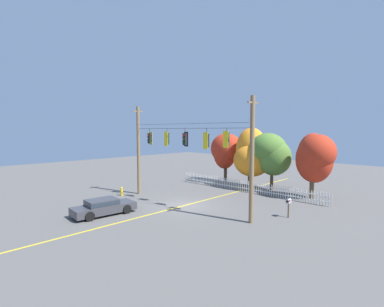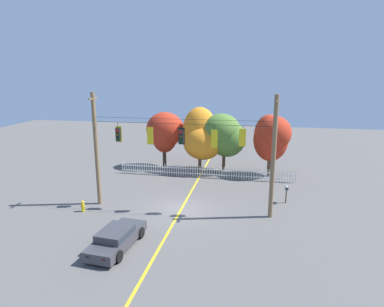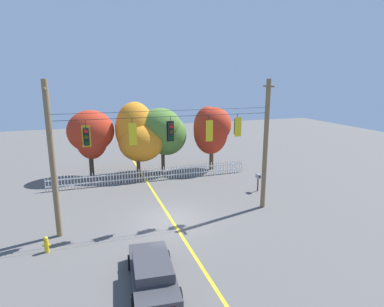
{
  "view_description": "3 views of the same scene",
  "coord_description": "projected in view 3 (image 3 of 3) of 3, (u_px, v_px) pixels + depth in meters",
  "views": [
    {
      "loc": [
        16.32,
        -15.91,
        6.05
      ],
      "look_at": [
        0.78,
        0.06,
        4.24
      ],
      "focal_mm": 27.02,
      "sensor_mm": 36.0,
      "label": 1
    },
    {
      "loc": [
        5.0,
        -21.63,
        9.51
      ],
      "look_at": [
        0.74,
        0.37,
        4.09
      ],
      "focal_mm": 31.2,
      "sensor_mm": 36.0,
      "label": 2
    },
    {
      "loc": [
        -4.54,
        -17.29,
        8.27
      ],
      "look_at": [
        1.24,
        -0.2,
        4.03
      ],
      "focal_mm": 30.08,
      "sensor_mm": 36.0,
      "label": 3
    }
  ],
  "objects": [
    {
      "name": "parked_car",
      "position": [
        152.0,
        272.0,
        13.01
      ],
      "size": [
        2.16,
        4.54,
        1.15
      ],
      "color": "#38383D",
      "rests_on": "ground"
    },
    {
      "name": "lane_centerline_stripe",
      "position": [
        171.0,
        220.0,
        19.25
      ],
      "size": [
        0.16,
        36.0,
        0.01
      ],
      "primitive_type": "cube",
      "color": "gold",
      "rests_on": "ground"
    },
    {
      "name": "ground",
      "position": [
        171.0,
        220.0,
        19.25
      ],
      "size": [
        80.0,
        80.0,
        0.0
      ],
      "primitive_type": "plane",
      "color": "#565451"
    },
    {
      "name": "traffic_signal_southbound_primary",
      "position": [
        86.0,
        137.0,
        16.65
      ],
      "size": [
        0.43,
        0.38,
        1.44
      ],
      "color": "black"
    },
    {
      "name": "traffic_signal_westbound_side",
      "position": [
        171.0,
        131.0,
        18.05
      ],
      "size": [
        0.43,
        0.38,
        1.43
      ],
      "color": "black"
    },
    {
      "name": "roadside_mailbox",
      "position": [
        258.0,
        177.0,
        23.89
      ],
      "size": [
        0.25,
        0.44,
        1.33
      ],
      "color": "brown",
      "rests_on": "ground"
    },
    {
      "name": "white_picket_fence",
      "position": [
        153.0,
        174.0,
        26.41
      ],
      "size": [
        16.3,
        0.06,
        1.12
      ],
      "color": "silver",
      "rests_on": "ground"
    },
    {
      "name": "traffic_signal_northbound_secondary",
      "position": [
        133.0,
        134.0,
        17.37
      ],
      "size": [
        0.43,
        0.38,
        1.46
      ],
      "color": "black"
    },
    {
      "name": "fire_hydrant",
      "position": [
        46.0,
        244.0,
        15.59
      ],
      "size": [
        0.38,
        0.22,
        0.81
      ],
      "color": "gold",
      "rests_on": "ground"
    },
    {
      "name": "traffic_signal_eastbound_side",
      "position": [
        237.0,
        127.0,
        19.3
      ],
      "size": [
        0.43,
        0.38,
        1.34
      ],
      "color": "black"
    },
    {
      "name": "autumn_maple_mid",
      "position": [
        138.0,
        136.0,
        27.64
      ],
      "size": [
        4.04,
        3.77,
        6.32
      ],
      "color": "brown",
      "rests_on": "ground"
    },
    {
      "name": "traffic_signal_northbound_primary",
      "position": [
        209.0,
        131.0,
        18.76
      ],
      "size": [
        0.43,
        0.38,
        1.52
      ],
      "color": "black"
    },
    {
      "name": "autumn_maple_near_fence",
      "position": [
        91.0,
        133.0,
        26.9
      ],
      "size": [
        3.87,
        3.19,
        5.68
      ],
      "color": "#473828",
      "rests_on": "ground"
    },
    {
      "name": "autumn_oak_far_east",
      "position": [
        161.0,
        130.0,
        28.3
      ],
      "size": [
        4.21,
        3.79,
        5.76
      ],
      "color": "brown",
      "rests_on": "ground"
    },
    {
      "name": "signal_support_span",
      "position": [
        170.0,
        152.0,
        18.29
      ],
      "size": [
        12.72,
        1.1,
        8.24
      ],
      "color": "brown",
      "rests_on": "ground"
    },
    {
      "name": "autumn_maple_far_west",
      "position": [
        211.0,
        128.0,
        29.35
      ],
      "size": [
        3.45,
        3.04,
        5.78
      ],
      "color": "brown",
      "rests_on": "ground"
    }
  ]
}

